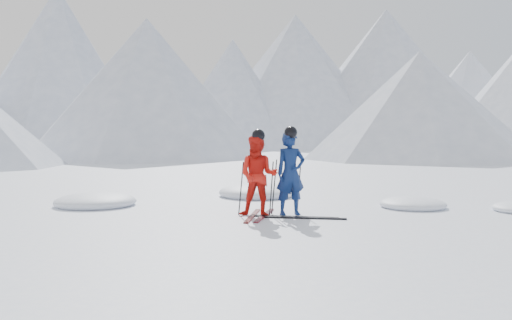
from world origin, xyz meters
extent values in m
plane|color=white|center=(0.00, 0.00, 0.00)|extent=(160.00, 160.00, 0.00)
cone|color=#B2BCD1|center=(-11.51, 40.48, 7.17)|extent=(23.96, 23.96, 14.35)
cone|color=#B2BCD1|center=(-5.08, 51.27, 5.96)|extent=(17.69, 17.69, 11.93)
cone|color=#B2BCD1|center=(4.51, 43.52, 5.42)|extent=(19.63, 19.63, 10.85)
cone|color=#B2BCD1|center=(11.74, 46.25, 7.07)|extent=(23.31, 23.31, 14.15)
cone|color=#B2BCD1|center=(21.49, 44.84, 7.44)|extent=(28.94, 28.94, 14.88)
cone|color=silver|center=(31.93, 45.34, 5.38)|extent=(24.45, 24.45, 10.76)
cone|color=#B2BCD1|center=(12.00, 20.00, 3.25)|extent=(14.00, 14.00, 6.50)
cone|color=#B2BCD1|center=(-4.00, 26.00, 4.50)|extent=(16.00, 16.00, 9.00)
imported|color=#0D2053|center=(-1.42, 0.36, 0.83)|extent=(0.65, 0.47, 1.67)
imported|color=red|center=(-2.09, 0.30, 0.80)|extent=(0.95, 0.85, 1.61)
cylinder|color=black|center=(-1.72, 0.51, 0.56)|extent=(0.11, 0.08, 1.11)
cylinder|color=black|center=(-1.17, 0.61, 0.56)|extent=(0.11, 0.07, 1.11)
cylinder|color=black|center=(-2.39, 0.55, 0.54)|extent=(0.11, 0.09, 1.07)
cylinder|color=black|center=(-1.79, 0.45, 0.54)|extent=(0.11, 0.08, 1.07)
cube|color=black|center=(-2.21, 0.30, 0.01)|extent=(0.65, 1.63, 0.03)
cube|color=black|center=(-1.97, 0.30, 0.01)|extent=(0.76, 1.59, 0.03)
cube|color=black|center=(-1.44, 0.01, 0.01)|extent=(1.60, 0.74, 0.03)
cube|color=black|center=(-1.34, -0.14, 0.01)|extent=(1.62, 0.69, 0.03)
ellipsoid|color=white|center=(-5.36, 2.57, 0.00)|extent=(1.82, 1.82, 0.40)
ellipsoid|color=white|center=(1.49, 0.83, 0.00)|extent=(1.44, 1.44, 0.32)
ellipsoid|color=white|center=(-1.42, 3.57, 0.00)|extent=(2.00, 2.00, 0.44)
camera|label=1|loc=(-4.30, -10.03, 1.66)|focal=38.00mm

